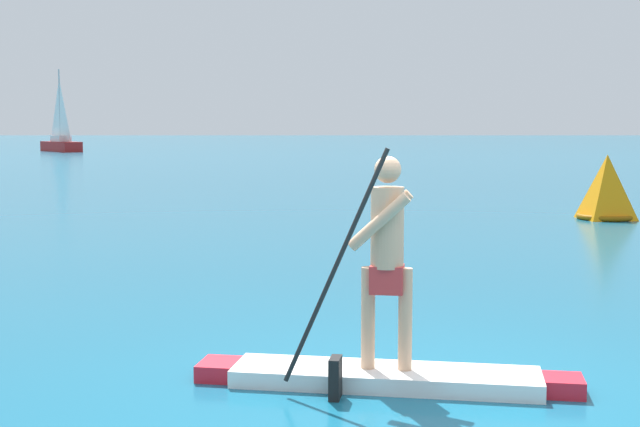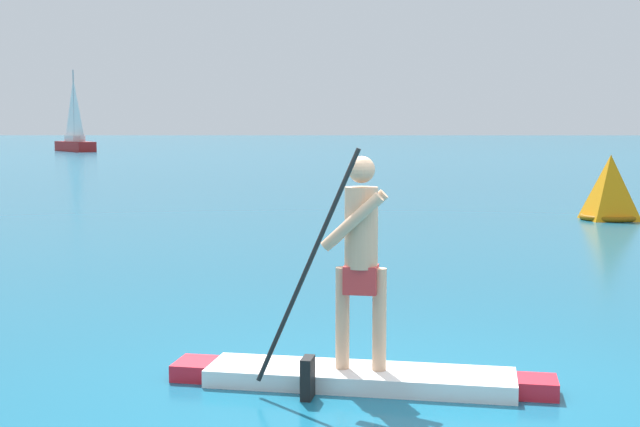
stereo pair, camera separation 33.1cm
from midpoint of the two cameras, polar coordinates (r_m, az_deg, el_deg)
The scene contains 4 objects.
ground at distance 6.85m, azimuth 4.93°, elevation -11.67°, with size 440.00×440.00×0.00m, color #145B7A.
paddleboarder_mid_center at distance 6.89m, azimuth 2.59°, elevation -8.26°, with size 3.06×0.97×1.90m.
race_marker_buoy at distance 20.23m, azimuth 17.70°, elevation 1.49°, with size 1.48×1.48×1.45m.
sailboat_left_horizon at distance 76.88m, azimuth -17.08°, elevation 4.58°, with size 4.79×5.70×6.92m.
Camera 1 is at (-0.77, -6.51, 2.04)m, focal length 48.52 mm.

